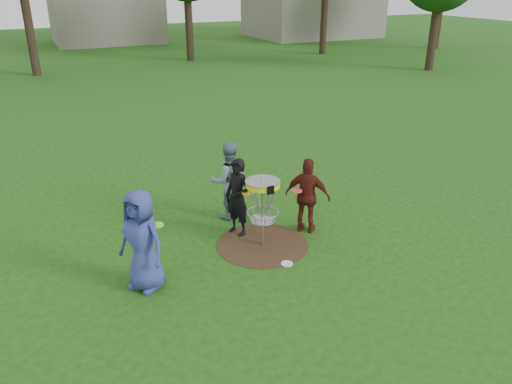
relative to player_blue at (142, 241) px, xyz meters
name	(u,v)px	position (x,y,z in m)	size (l,w,h in m)	color
ground	(262,245)	(2.39, 0.47, -0.88)	(100.00, 100.00, 0.00)	#19470F
dirt_patch	(262,244)	(2.39, 0.47, -0.87)	(1.80, 1.80, 0.01)	#47331E
player_blue	(142,241)	(0.00, 0.00, 0.00)	(0.86, 0.56, 1.75)	#343C8F
player_black	(238,197)	(2.14, 1.11, -0.08)	(0.58, 0.38, 1.59)	black
player_grey	(229,180)	(2.27, 1.89, -0.03)	(0.82, 0.64, 1.70)	slate
player_maroon	(308,196)	(3.45, 0.61, -0.09)	(0.92, 0.38, 1.56)	#581A14
disc_on_grass	(287,264)	(2.48, -0.37, -0.87)	(0.22, 0.22, 0.02)	silver
disc_golf_basket	(263,197)	(2.39, 0.47, 0.14)	(0.66, 0.67, 1.38)	#9EA0A5
held_discs	(237,195)	(2.00, 0.77, 0.14)	(3.12, 1.77, 0.13)	#A1FB1B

